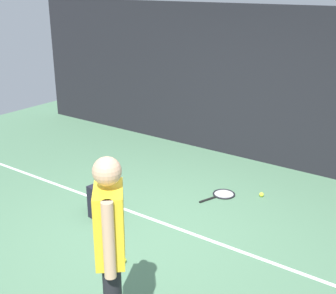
{
  "coord_description": "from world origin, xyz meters",
  "views": [
    {
      "loc": [
        3.05,
        -3.82,
        2.9
      ],
      "look_at": [
        0.0,
        0.4,
        1.0
      ],
      "focal_mm": 48.67,
      "sensor_mm": 36.0,
      "label": 1
    }
  ],
  "objects": [
    {
      "name": "tennis_ball_by_fence",
      "position": [
        0.17,
        -0.67,
        0.03
      ],
      "size": [
        0.07,
        0.07,
        0.07
      ],
      "primitive_type": "sphere",
      "color": "#CCE033",
      "rests_on": "ground"
    },
    {
      "name": "tennis_ball_near_player",
      "position": [
        0.69,
        1.72,
        0.03
      ],
      "size": [
        0.07,
        0.07,
        0.07
      ],
      "primitive_type": "sphere",
      "color": "#CCE033",
      "rests_on": "ground"
    },
    {
      "name": "ground_plane",
      "position": [
        0.0,
        0.0,
        0.0
      ],
      "size": [
        12.0,
        12.0,
        0.0
      ],
      "primitive_type": "plane",
      "color": "#4C7556"
    },
    {
      "name": "tennis_racket",
      "position": [
        0.22,
        1.43,
        0.01
      ],
      "size": [
        0.41,
        0.64,
        0.03
      ],
      "rotation": [
        0.0,
        0.0,
        1.24
      ],
      "color": "black",
      "rests_on": "ground"
    },
    {
      "name": "backpack",
      "position": [
        -0.75,
        -0.02,
        0.21
      ],
      "size": [
        0.31,
        0.32,
        0.44
      ],
      "rotation": [
        0.0,
        0.0,
        1.44
      ],
      "color": "black",
      "rests_on": "ground"
    },
    {
      "name": "tennis_player",
      "position": [
        0.89,
        -1.59,
        0.97
      ],
      "size": [
        0.43,
        0.45,
        1.7
      ],
      "rotation": [
        0.0,
        0.0,
        2.29
      ],
      "color": "black",
      "rests_on": "ground"
    },
    {
      "name": "court_line",
      "position": [
        0.0,
        0.28,
        0.0
      ],
      "size": [
        9.0,
        0.05,
        0.0
      ],
      "primitive_type": "cube",
      "color": "white",
      "rests_on": "ground"
    },
    {
      "name": "back_fence",
      "position": [
        0.0,
        3.0,
        1.29
      ],
      "size": [
        10.0,
        0.1,
        2.57
      ],
      "primitive_type": "cube",
      "color": "black",
      "rests_on": "ground"
    }
  ]
}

